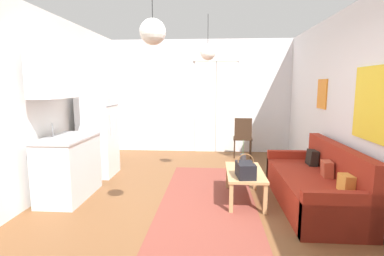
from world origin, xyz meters
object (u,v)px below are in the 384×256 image
pendant_lamp_near (153,32)px  handbag (245,170)px  couch (317,186)px  refrigerator (98,127)px  bamboo_vase (243,159)px  accent_chair (243,136)px  coffee_table (245,175)px  pendant_lamp_far (208,52)px

pendant_lamp_near → handbag: bearing=46.6°
couch → refrigerator: refrigerator is taller
bamboo_vase → accent_chair: bearing=84.4°
coffee_table → bamboo_vase: size_ratio=2.57×
refrigerator → pendant_lamp_near: bearing=-57.5°
refrigerator → couch: bearing=-18.2°
coffee_table → refrigerator: (-2.53, 1.03, 0.51)m
accent_chair → coffee_table: bearing=89.2°
bamboo_vase → refrigerator: 2.65m
bamboo_vase → refrigerator: refrigerator is taller
bamboo_vase → accent_chair: (0.21, 2.19, -0.01)m
couch → pendant_lamp_far: 2.53m
accent_chair → handbag: bearing=89.2°
accent_chair → pendant_lamp_far: (-0.77, -1.88, 1.64)m
handbag → bamboo_vase: bearing=87.6°
handbag → accent_chair: accent_chair is taller
pendant_lamp_near → pendant_lamp_far: size_ratio=1.03×
pendant_lamp_near → accent_chair: bearing=72.3°
coffee_table → refrigerator: size_ratio=0.56×
coffee_table → bamboo_vase: (0.00, 0.33, 0.14)m
pendant_lamp_near → refrigerator: bearing=122.5°
coffee_table → pendant_lamp_far: (-0.55, 0.64, 1.77)m
handbag → accent_chair: bearing=85.1°
handbag → pendant_lamp_far: 1.94m
couch → refrigerator: 3.73m
bamboo_vase → accent_chair: 2.20m
refrigerator → pendant_lamp_near: 3.07m
pendant_lamp_far → couch: bearing=-26.5°
accent_chair → bamboo_vase: bearing=88.6°
coffee_table → pendant_lamp_far: 1.96m
couch → accent_chair: 2.75m
handbag → couch: bearing=9.6°
coffee_table → accent_chair: size_ratio=1.09×
bamboo_vase → couch: bearing=-24.9°
pendant_lamp_far → refrigerator: bearing=168.8°
pendant_lamp_near → coffee_table: bearing=52.9°
bamboo_vase → pendant_lamp_far: (-0.55, 0.31, 1.63)m
coffee_table → handbag: size_ratio=2.83×
coffee_table → refrigerator: refrigerator is taller
refrigerator → coffee_table: bearing=-22.1°
bamboo_vase → handbag: (-0.03, -0.62, 0.02)m
coffee_table → accent_chair: accent_chair is taller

